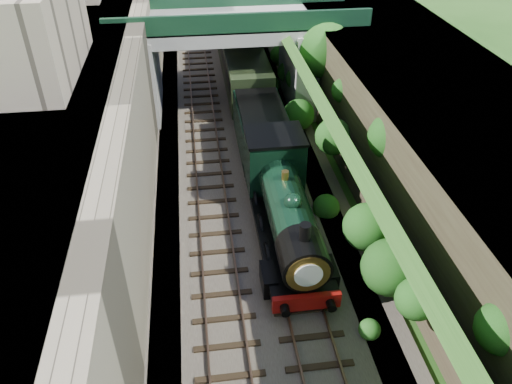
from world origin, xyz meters
TOP-DOWN VIEW (x-y plane):
  - trackbed at (0.00, 20.00)m, footprint 10.00×90.00m
  - retaining_wall at (-5.50, 20.00)m, footprint 1.00×90.00m
  - street_plateau_left at (-9.00, 20.00)m, footprint 6.00×90.00m
  - street_plateau_right at (9.50, 20.00)m, footprint 8.00×90.00m
  - embankment_slope at (4.95, 19.74)m, footprint 4.56×91.41m
  - track_left at (-2.00, 20.00)m, footprint 2.50×90.00m
  - track_right at (1.20, 20.00)m, footprint 2.50×90.00m
  - road_bridge at (0.94, 24.00)m, footprint 16.00×6.40m
  - building_near at (-9.50, 14.00)m, footprint 4.00×8.00m
  - tree at (5.91, 21.51)m, footprint 3.60×3.80m
  - locomotive at (1.20, 9.34)m, footprint 3.10×10.22m
  - tender at (1.20, 16.71)m, footprint 2.70×6.00m
  - coach_front at (1.20, 29.31)m, footprint 2.90×18.00m

SIDE VIEW (x-z plane):
  - trackbed at x=0.00m, z-range 0.00..0.20m
  - track_left at x=-2.00m, z-range 0.15..0.35m
  - track_right at x=1.20m, z-range 0.15..0.35m
  - tender at x=1.20m, z-range 0.09..3.14m
  - locomotive at x=1.20m, z-range -0.02..3.81m
  - coach_front at x=1.20m, z-range 0.20..3.90m
  - embankment_slope at x=4.95m, z-range -0.49..5.87m
  - street_plateau_right at x=9.50m, z-range 0.00..6.25m
  - retaining_wall at x=-5.50m, z-range 0.00..7.00m
  - street_plateau_left at x=-9.00m, z-range 0.00..7.00m
  - road_bridge at x=0.94m, z-range 0.45..7.70m
  - tree at x=5.91m, z-range 1.35..7.95m
  - building_near at x=-9.50m, z-range 7.00..11.00m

